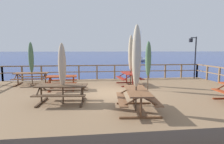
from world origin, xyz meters
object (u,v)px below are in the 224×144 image
patio_umbrella_tall_back_left (131,53)px  lamp_post_hooked (194,51)px  picnic_table_front_right (130,76)px  sailboat_distant (139,59)px  patio_umbrella_tall_back_right (148,59)px  picnic_table_mid_centre (137,95)px  picnic_table_back_left (62,90)px  patio_umbrella_short_front (62,65)px  patio_umbrella_tall_mid_right (31,58)px  picnic_table_mid_left (32,76)px  patio_umbrella_tall_mid_left (137,57)px  picnic_table_front_left (62,80)px

patio_umbrella_tall_back_left → lamp_post_hooked: (5.28, 1.84, 0.11)m
picnic_table_front_right → sailboat_distant: 33.78m
patio_umbrella_tall_back_right → lamp_post_hooked: size_ratio=0.84×
picnic_table_mid_centre → picnic_table_back_left: size_ratio=0.96×
picnic_table_mid_centre → picnic_table_back_left: 3.17m
patio_umbrella_short_front → lamp_post_hooked: size_ratio=0.78×
patio_umbrella_tall_mid_right → lamp_post_hooked: bearing=4.8°
picnic_table_mid_left → patio_umbrella_tall_mid_right: 1.16m
patio_umbrella_tall_back_right → lamp_post_hooked: (4.68, 3.47, 0.40)m
picnic_table_mid_centre → patio_umbrella_tall_back_right: 3.85m
patio_umbrella_tall_mid_right → picnic_table_back_left: bearing=-60.9°
picnic_table_back_left → patio_umbrella_tall_mid_left: patio_umbrella_tall_mid_left is taller
sailboat_distant → picnic_table_mid_centre: bearing=-105.5°
picnic_table_mid_centre → patio_umbrella_tall_back_right: patio_umbrella_tall_back_right is taller
picnic_table_front_left → sailboat_distant: (13.60, 33.32, -0.66)m
picnic_table_front_right → patio_umbrella_tall_mid_left: bearing=-99.8°
picnic_table_front_left → patio_umbrella_tall_back_right: (4.74, -0.75, 1.16)m
sailboat_distant → lamp_post_hooked: bearing=-97.8°
picnic_table_back_left → patio_umbrella_tall_back_right: size_ratio=0.82×
lamp_post_hooked → patio_umbrella_tall_back_right: bearing=-143.4°
picnic_table_mid_centre → patio_umbrella_tall_mid_right: size_ratio=0.78×
picnic_table_back_left → patio_umbrella_short_front: size_ratio=0.88×
patio_umbrella_tall_mid_left → patio_umbrella_tall_mid_right: patio_umbrella_tall_mid_left is taller
patio_umbrella_tall_mid_left → lamp_post_hooked: (6.22, 6.86, 0.14)m
picnic_table_front_right → picnic_table_back_left: same height
picnic_table_front_right → patio_umbrella_tall_back_right: (0.66, -1.67, 1.16)m
patio_umbrella_tall_mid_left → patio_umbrella_short_front: bearing=154.2°
picnic_table_front_right → patio_umbrella_short_front: patio_umbrella_short_front is taller
picnic_table_front_left → picnic_table_mid_centre: 5.24m
picnic_table_front_right → patio_umbrella_tall_mid_right: (-6.20, 0.84, 1.17)m
picnic_table_mid_left → patio_umbrella_tall_mid_left: bearing=-47.6°
picnic_table_front_right → patio_umbrella_tall_mid_right: patio_umbrella_tall_mid_right is taller
picnic_table_mid_centre → patio_umbrella_tall_back_right: size_ratio=0.79×
picnic_table_mid_left → picnic_table_back_left: bearing=-60.5°
picnic_table_front_left → picnic_table_mid_centre: (3.25, -4.11, 0.01)m
patio_umbrella_tall_mid_left → picnic_table_mid_left: bearing=132.4°
sailboat_distant → picnic_table_mid_left: bearing=-116.5°
patio_umbrella_tall_mid_left → patio_umbrella_tall_back_left: size_ratio=0.98×
picnic_table_mid_left → patio_umbrella_tall_mid_left: size_ratio=0.66×
patio_umbrella_short_front → sailboat_distant: bearing=70.0°
picnic_table_mid_left → lamp_post_hooked: lamp_post_hooked is taller
patio_umbrella_tall_back_right → patio_umbrella_tall_back_left: bearing=110.2°
patio_umbrella_tall_back_left → sailboat_distant: sailboat_distant is taller
picnic_table_front_right → lamp_post_hooked: size_ratio=0.55×
picnic_table_front_left → patio_umbrella_tall_mid_right: size_ratio=0.63×
picnic_table_back_left → patio_umbrella_short_front: bearing=-41.6°
patio_umbrella_tall_mid_right → lamp_post_hooked: 11.59m
picnic_table_front_left → lamp_post_hooked: lamp_post_hooked is taller
patio_umbrella_tall_mid_left → patio_umbrella_tall_mid_right: bearing=132.1°
picnic_table_mid_centre → sailboat_distant: sailboat_distant is taller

